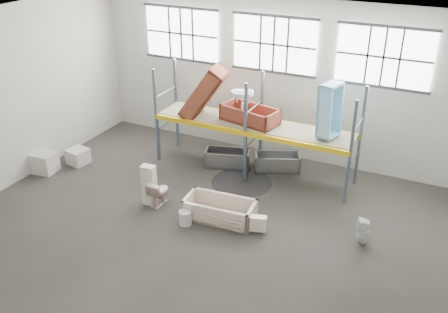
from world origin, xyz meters
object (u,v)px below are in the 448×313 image
Objects in this scene: cistern_tall at (149,185)px; toilet_white at (364,232)px; carton_near at (44,162)px; steel_tub_left at (228,158)px; rust_tub_flat at (250,115)px; toilet_beige at (159,192)px; blue_tub_upright at (330,110)px; bucket at (185,218)px; bathtub_beige at (220,210)px; steel_tub_right at (277,162)px.

cistern_tall is 5.66m from toilet_white.
steel_tub_left is at bearing 29.88° from carton_near.
cistern_tall is 3.62m from rust_tub_flat.
toilet_beige reaches higher than toilet_white.
rust_tub_flat reaches higher than toilet_white.
blue_tub_upright is at bearing -1.83° from rust_tub_flat.
bathtub_beige is at bearing 42.06° from bucket.
cistern_tall reaches higher than bucket.
rust_tub_flat is 2.33× the size of carton_near.
cistern_tall is 1.59× the size of carton_near.
toilet_white is 0.50× the size of steel_tub_left.
cistern_tall is 0.77× the size of blue_tub_upright.
blue_tub_upright is (3.99, 2.91, 1.82)m from cistern_tall.
cistern_tall is 3.12m from steel_tub_left.
steel_tub_right is 2.70m from blue_tub_upright.
rust_tub_flat is (0.70, 0.03, 1.57)m from steel_tub_left.
toilet_white is 4.82m from rust_tub_flat.
toilet_white is at bearing -172.19° from toilet_beige.
rust_tub_flat reaches higher than steel_tub_right.
steel_tub_left is (0.71, 2.85, -0.10)m from toilet_beige.
carton_near is at bearing 173.65° from bucket.
bucket is at bearing -128.16° from blue_tub_upright.
toilet_beige reaches higher than steel_tub_left.
blue_tub_upright is at bearing 49.74° from bathtub_beige.
rust_tub_flat reaches higher than steel_tub_left.
cistern_tall is 0.68× the size of rust_tub_flat.
blue_tub_upright is at bearing -17.04° from steel_tub_right.
carton_near is at bearing 173.91° from cistern_tall.
steel_tub_left is at bearing 68.67° from cistern_tall.
rust_tub_flat reaches higher than carton_near.
bucket is (-2.63, -3.35, -2.20)m from blue_tub_upright.
rust_tub_flat is 1.14× the size of blue_tub_upright.
toilet_beige is 4.18m from carton_near.
toilet_beige is 2.94m from steel_tub_left.
steel_tub_right is 1.80m from rust_tub_flat.
bathtub_beige is 2.57× the size of toilet_beige.
cistern_tall reaches higher than steel_tub_left.
steel_tub_right is (0.38, 3.22, -0.02)m from bathtub_beige.
toilet_white is at bearing -40.06° from steel_tub_right.
steel_tub_left is 0.92× the size of blue_tub_upright.
bathtub_beige is at bearing 0.94° from cistern_tall.
toilet_beige is 1.27m from bucket.
blue_tub_upright is at bearing -141.89° from toilet_beige.
toilet_beige is at bearing -103.95° from steel_tub_left.
carton_near is (-9.57, -0.56, -0.03)m from toilet_white.
bathtub_beige is 3.00m from steel_tub_left.
steel_tub_left is 5.64m from carton_near.
steel_tub_right is at bearing 16.28° from steel_tub_left.
toilet_white is 0.51× the size of steel_tub_right.
cistern_tall is at bearing -2.18° from carton_near.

